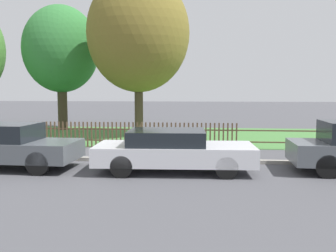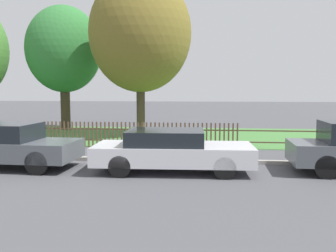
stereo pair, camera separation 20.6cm
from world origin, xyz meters
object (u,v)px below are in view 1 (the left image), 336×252
parked_car_navy_estate (173,150)px  covered_motorcycle (155,139)px  parked_car_black_saloon (8,145)px  tree_mid_park (138,33)px  tree_behind_motorcycle (61,50)px

parked_car_navy_estate → covered_motorcycle: 2.40m
parked_car_black_saloon → tree_mid_park: 9.70m
parked_car_navy_estate → covered_motorcycle: size_ratio=2.44×
parked_car_black_saloon → parked_car_navy_estate: size_ratio=0.89×
tree_mid_park → covered_motorcycle: bearing=-75.0°
parked_car_navy_estate → tree_mid_park: size_ratio=0.57×
covered_motorcycle → tree_mid_park: bearing=99.6°
parked_car_black_saloon → tree_mid_park: (2.60, 8.21, 4.47)m
parked_car_navy_estate → tree_behind_motorcycle: bearing=122.2°
parked_car_black_saloon → tree_behind_motorcycle: size_ratio=0.57×
covered_motorcycle → tree_mid_park: (-1.60, 5.95, 4.52)m
covered_motorcycle → parked_car_black_saloon: bearing=-157.1°
covered_motorcycle → tree_behind_motorcycle: size_ratio=0.26×
parked_car_black_saloon → covered_motorcycle: (4.19, 2.26, -0.05)m
tree_mid_park → parked_car_black_saloon: bearing=-107.6°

